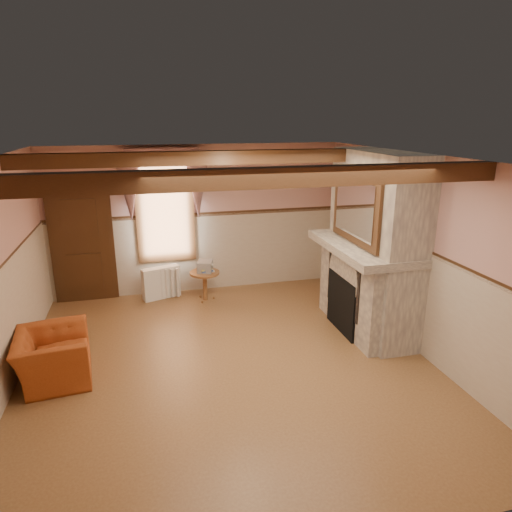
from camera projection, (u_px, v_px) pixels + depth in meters
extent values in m
cube|color=brown|center=(229.00, 364.00, 6.29)|extent=(5.50, 6.00, 0.01)
cube|color=silver|center=(225.00, 158.00, 5.47)|extent=(5.50, 6.00, 0.01)
cube|color=tan|center=(198.00, 220.00, 8.66)|extent=(5.50, 0.02, 2.80)
cube|color=tan|center=(309.00, 403.00, 3.10)|extent=(5.50, 0.02, 2.80)
cube|color=tan|center=(416.00, 253.00, 6.53)|extent=(0.02, 6.00, 2.80)
cube|color=black|center=(346.00, 304.00, 7.18)|extent=(0.20, 0.95, 0.90)
imported|color=#994219|center=(53.00, 357.00, 5.84)|extent=(0.97, 1.09, 0.65)
cylinder|color=brown|center=(205.00, 286.00, 8.43)|extent=(0.57, 0.57, 0.55)
cube|color=#B7AD8C|center=(205.00, 266.00, 8.35)|extent=(0.34, 0.38, 0.20)
cube|color=white|center=(161.00, 283.00, 8.53)|extent=(0.72, 0.39, 0.60)
imported|color=brown|center=(360.00, 238.00, 7.07)|extent=(0.36, 0.36, 0.09)
cube|color=#311A0D|center=(345.00, 227.00, 7.58)|extent=(0.14, 0.24, 0.20)
cylinder|color=gold|center=(347.00, 225.00, 7.51)|extent=(0.11, 0.11, 0.28)
cylinder|color=#A31D14|center=(382.00, 248.00, 6.44)|extent=(0.06, 0.06, 0.16)
cylinder|color=gold|center=(381.00, 248.00, 6.47)|extent=(0.06, 0.06, 0.12)
cube|color=gray|center=(375.00, 244.00, 7.01)|extent=(0.85, 2.00, 2.80)
cube|color=gray|center=(364.00, 247.00, 6.98)|extent=(1.05, 2.05, 0.12)
cube|color=silver|center=(355.00, 208.00, 6.75)|extent=(0.06, 1.44, 1.04)
cube|color=black|center=(83.00, 245.00, 8.22)|extent=(1.10, 0.10, 2.10)
cube|color=white|center=(165.00, 208.00, 8.42)|extent=(1.06, 0.08, 2.02)
cube|color=gray|center=(163.00, 176.00, 8.16)|extent=(1.30, 0.14, 1.40)
cube|color=black|center=(248.00, 178.00, 4.39)|extent=(5.50, 0.18, 0.20)
cube|color=black|center=(210.00, 158.00, 6.61)|extent=(5.50, 0.18, 0.20)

